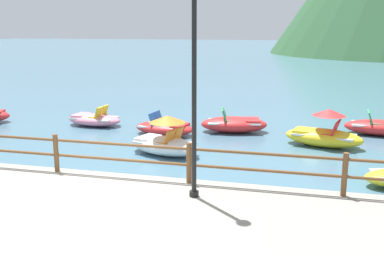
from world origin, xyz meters
name	(u,v)px	position (x,y,z in m)	size (l,w,h in m)	color
ground_plane	(265,65)	(0.00, 40.00, 0.00)	(200.00, 200.00, 0.00)	#477084
dock_railing	(120,154)	(0.00, 1.55, 0.97)	(23.92, 0.12, 0.95)	brown
lamp_post	(194,68)	(2.02, 0.74, 3.11)	(0.28, 0.28, 4.55)	black
pedal_boat_0	(380,127)	(6.99, 9.48, 0.30)	(2.62, 1.34, 0.88)	red
pedal_boat_2	(94,119)	(-4.07, 8.37, 0.26)	(2.36, 1.38, 0.83)	pink
pedal_boat_3	(165,128)	(-0.78, 7.52, 0.26)	(2.39, 1.45, 0.84)	red
pedal_boat_4	(324,134)	(4.89, 7.26, 0.42)	(2.75, 1.71, 1.28)	yellow
pedal_boat_5	(234,124)	(1.65, 8.63, 0.31)	(2.70, 1.72, 0.90)	red
pedal_boat_7	(165,142)	(0.01, 5.01, 0.41)	(2.60, 1.84, 1.25)	white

